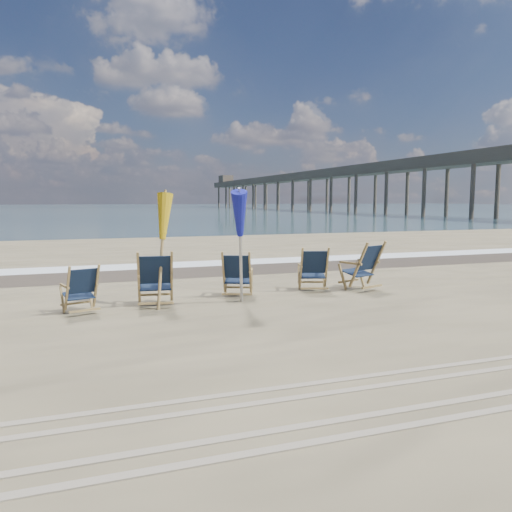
# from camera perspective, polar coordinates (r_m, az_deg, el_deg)

# --- Properties ---
(ocean) EXTENTS (400.00, 400.00, 0.00)m
(ocean) POSITION_cam_1_polar(r_m,az_deg,el_deg) (134.97, -18.01, 5.24)
(ocean) COLOR #37525C
(ocean) RESTS_ON ground
(surf_foam) EXTENTS (200.00, 1.40, 0.01)m
(surf_foam) POSITION_cam_1_polar(r_m,az_deg,el_deg) (15.67, -7.39, -0.91)
(surf_foam) COLOR silver
(surf_foam) RESTS_ON ground
(wet_sand_strip) EXTENTS (200.00, 2.60, 0.00)m
(wet_sand_strip) POSITION_cam_1_polar(r_m,az_deg,el_deg) (14.22, -6.14, -1.65)
(wet_sand_strip) COLOR #42362A
(wet_sand_strip) RESTS_ON ground
(tire_tracks) EXTENTS (80.00, 1.30, 0.01)m
(tire_tracks) POSITION_cam_1_polar(r_m,az_deg,el_deg) (5.57, 17.85, -14.70)
(tire_tracks) COLOR gray
(tire_tracks) RESTS_ON ground
(beach_chair_0) EXTENTS (0.73, 0.78, 0.89)m
(beach_chair_0) POSITION_cam_1_polar(r_m,az_deg,el_deg) (9.26, -17.76, -3.48)
(beach_chair_0) COLOR #111D33
(beach_chair_0) RESTS_ON ground
(beach_chair_1) EXTENTS (0.78, 0.85, 1.07)m
(beach_chair_1) POSITION_cam_1_polar(r_m,az_deg,el_deg) (9.39, -9.60, -2.57)
(beach_chair_1) COLOR #111D33
(beach_chair_1) RESTS_ON ground
(beach_chair_2) EXTENTS (0.85, 0.89, 0.97)m
(beach_chair_2) POSITION_cam_1_polar(r_m,az_deg,el_deg) (10.11, -0.68, -2.13)
(beach_chair_2) COLOR #111D33
(beach_chair_2) RESTS_ON ground
(beach_chair_3) EXTENTS (0.82, 0.87, 0.99)m
(beach_chair_3) POSITION_cam_1_polar(r_m,az_deg,el_deg) (10.88, 8.10, -1.52)
(beach_chair_3) COLOR #111D33
(beach_chair_3) RESTS_ON ground
(beach_chair_4) EXTENTS (0.93, 0.98, 1.10)m
(beach_chair_4) POSITION_cam_1_polar(r_m,az_deg,el_deg) (11.41, 13.59, -1.00)
(beach_chair_4) COLOR #111D33
(beach_chair_4) RESTS_ON ground
(umbrella_yellow) EXTENTS (0.30, 0.30, 2.12)m
(umbrella_yellow) POSITION_cam_1_polar(r_m,az_deg,el_deg) (9.27, -10.83, 3.89)
(umbrella_yellow) COLOR #A07F47
(umbrella_yellow) RESTS_ON ground
(umbrella_blue) EXTENTS (0.30, 0.30, 2.27)m
(umbrella_blue) POSITION_cam_1_polar(r_m,az_deg,el_deg) (9.29, -1.79, 4.88)
(umbrella_blue) COLOR #A5A5AD
(umbrella_blue) RESTS_ON ground
(fishing_pier) EXTENTS (4.40, 140.00, 9.30)m
(fishing_pier) POSITION_cam_1_polar(r_m,az_deg,el_deg) (90.84, 7.76, 8.02)
(fishing_pier) COLOR brown
(fishing_pier) RESTS_ON ground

